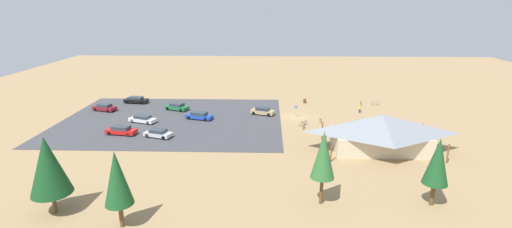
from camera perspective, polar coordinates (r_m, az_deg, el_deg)
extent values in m
plane|color=#9E7F56|center=(68.77, 6.10, -0.46)|extent=(160.00, 160.00, 0.00)
cube|color=#424247|center=(68.40, -12.68, -0.86)|extent=(38.72, 29.48, 0.05)
cube|color=beige|center=(55.57, 18.40, -4.02)|extent=(12.98, 6.18, 2.67)
pyramid|color=gray|center=(54.72, 18.65, -1.42)|extent=(15.45, 8.65, 2.65)
cylinder|color=brown|center=(61.76, 24.07, -2.58)|extent=(0.20, 0.20, 2.67)
cylinder|color=brown|center=(57.73, 10.08, -2.62)|extent=(0.20, 0.20, 2.67)
cylinder|color=brown|center=(54.68, 27.23, -5.41)|extent=(0.20, 0.20, 2.67)
cylinder|color=brown|center=(50.09, 11.38, -5.75)|extent=(0.20, 0.20, 2.67)
cylinder|color=brown|center=(78.37, 7.43, 1.98)|extent=(0.60, 0.60, 0.90)
cylinder|color=#99999E|center=(68.44, 6.11, 0.42)|extent=(0.08, 0.08, 2.20)
cube|color=#1959B2|center=(68.22, 6.13, 1.06)|extent=(0.56, 0.04, 0.40)
cylinder|color=brown|center=(43.12, -28.39, -11.80)|extent=(0.40, 0.40, 2.15)
cone|color=#14421E|center=(41.49, -29.16, -6.86)|extent=(3.90, 3.90, 5.91)
cylinder|color=brown|center=(40.06, 9.94, -11.40)|extent=(0.36, 0.36, 2.98)
cone|color=#2D6633|center=(38.36, 10.24, -6.14)|extent=(2.45, 2.45, 4.98)
cylinder|color=brown|center=(43.35, 25.34, -10.99)|extent=(0.45, 0.45, 2.45)
cone|color=#194C23|center=(41.87, 25.96, -6.50)|extent=(2.53, 2.53, 4.91)
cylinder|color=brown|center=(38.11, -19.86, -14.30)|extent=(0.42, 0.42, 2.40)
cone|color=#194C23|center=(36.36, -20.46, -9.12)|extent=(2.61, 2.61, 5.22)
torus|color=black|center=(63.81, 6.89, -1.53)|extent=(0.60, 0.43, 0.70)
torus|color=black|center=(64.46, 7.62, -1.37)|extent=(0.60, 0.43, 0.70)
cylinder|color=black|center=(64.10, 7.26, -1.35)|extent=(0.82, 0.58, 0.04)
cylinder|color=black|center=(63.96, 7.13, -1.32)|extent=(0.04, 0.04, 0.37)
cube|color=black|center=(63.90, 7.14, -1.16)|extent=(0.21, 0.18, 0.05)
cylinder|color=black|center=(64.32, 7.56, -1.17)|extent=(0.04, 0.04, 0.50)
cylinder|color=black|center=(64.24, 7.57, -0.96)|extent=(0.30, 0.41, 0.03)
torus|color=black|center=(78.49, 15.74, 1.42)|extent=(0.16, 0.68, 0.68)
torus|color=black|center=(79.42, 15.70, 1.60)|extent=(0.16, 0.68, 0.68)
cylinder|color=yellow|center=(78.93, 15.72, 1.59)|extent=(0.19, 0.88, 0.04)
cylinder|color=yellow|center=(78.74, 15.74, 1.62)|extent=(0.04, 0.04, 0.40)
cube|color=black|center=(78.69, 15.75, 1.77)|extent=(0.11, 0.21, 0.05)
cylinder|color=yellow|center=(79.27, 15.71, 1.75)|extent=(0.04, 0.04, 0.46)
cylinder|color=black|center=(79.21, 15.73, 1.91)|extent=(0.48, 0.11, 0.03)
torus|color=black|center=(64.98, 19.63, -2.07)|extent=(0.45, 0.61, 0.72)
torus|color=black|center=(64.00, 19.33, -2.32)|extent=(0.45, 0.61, 0.72)
cylinder|color=#1E7F38|center=(64.45, 19.49, -2.09)|extent=(0.61, 0.82, 0.04)
cylinder|color=#1E7F38|center=(64.61, 19.55, -1.98)|extent=(0.04, 0.04, 0.39)
cube|color=black|center=(64.55, 19.57, -1.82)|extent=(0.18, 0.21, 0.05)
cylinder|color=#1E7F38|center=(64.03, 19.38, -2.10)|extent=(0.04, 0.04, 0.47)
cylinder|color=black|center=(63.96, 19.40, -1.90)|extent=(0.41, 0.31, 0.03)
torus|color=black|center=(65.18, 10.00, -1.29)|extent=(0.12, 0.67, 0.67)
torus|color=black|center=(66.18, 9.76, -1.00)|extent=(0.12, 0.67, 0.67)
cylinder|color=orange|center=(65.65, 9.88, -1.05)|extent=(0.15, 1.00, 0.04)
cylinder|color=orange|center=(65.44, 9.93, -1.03)|extent=(0.04, 0.04, 0.40)
cube|color=black|center=(65.38, 9.94, -0.86)|extent=(0.10, 0.21, 0.05)
cylinder|color=orange|center=(66.02, 9.79, -0.85)|extent=(0.04, 0.04, 0.44)
cylinder|color=black|center=(65.95, 9.80, -0.67)|extent=(0.48, 0.09, 0.03)
torus|color=black|center=(62.07, 7.24, -2.08)|extent=(0.24, 0.67, 0.69)
torus|color=black|center=(63.06, 7.43, -1.78)|extent=(0.24, 0.67, 0.69)
cylinder|color=#B7B7BC|center=(62.53, 7.34, -1.83)|extent=(0.32, 0.95, 0.04)
cylinder|color=#B7B7BC|center=(62.33, 7.31, -1.82)|extent=(0.04, 0.04, 0.37)
cube|color=black|center=(62.27, 7.32, -1.66)|extent=(0.13, 0.21, 0.05)
cylinder|color=#B7B7BC|center=(62.90, 7.42, -1.63)|extent=(0.04, 0.04, 0.42)
cylinder|color=black|center=(62.83, 7.43, -1.45)|extent=(0.47, 0.17, 0.03)
torus|color=black|center=(69.33, 20.03, -0.96)|extent=(0.44, 0.59, 0.69)
torus|color=black|center=(68.79, 20.70, -1.17)|extent=(0.44, 0.59, 0.69)
cylinder|color=#722D9E|center=(69.03, 20.37, -0.98)|extent=(0.57, 0.77, 0.04)
cylinder|color=#722D9E|center=(69.10, 20.26, -0.86)|extent=(0.04, 0.04, 0.42)
cube|color=black|center=(69.04, 20.28, -0.70)|extent=(0.18, 0.21, 0.05)
cylinder|color=#722D9E|center=(68.77, 20.65, -0.96)|extent=(0.04, 0.04, 0.48)
cylinder|color=black|center=(68.70, 20.67, -0.77)|extent=(0.41, 0.31, 0.03)
torus|color=black|center=(80.17, 18.11, 1.55)|extent=(0.71, 0.12, 0.71)
torus|color=black|center=(79.78, 17.41, 1.54)|extent=(0.71, 0.12, 0.71)
cylinder|color=silver|center=(79.94, 17.77, 1.62)|extent=(0.96, 0.14, 0.04)
cylinder|color=silver|center=(80.00, 17.90, 1.67)|extent=(0.04, 0.04, 0.37)
cube|color=black|center=(79.95, 17.91, 1.80)|extent=(0.21, 0.10, 0.05)
cylinder|color=silver|center=(79.76, 17.49, 1.68)|extent=(0.04, 0.04, 0.42)
cylinder|color=black|center=(79.71, 17.51, 1.83)|extent=(0.09, 0.48, 0.03)
cube|color=red|center=(62.91, -19.87, -2.49)|extent=(5.01, 2.48, 0.62)
cube|color=#2D3842|center=(62.73, -19.92, -1.99)|extent=(2.89, 1.93, 0.55)
cylinder|color=black|center=(63.23, -21.46, -2.77)|extent=(0.67, 0.32, 0.64)
cylinder|color=black|center=(64.41, -20.76, -2.34)|extent=(0.67, 0.32, 0.64)
cylinder|color=black|center=(61.56, -18.90, -3.01)|extent=(0.67, 0.32, 0.64)
cylinder|color=black|center=(62.77, -18.23, -2.57)|extent=(0.67, 0.32, 0.64)
cube|color=#1E42B2|center=(67.60, -8.66, -0.37)|extent=(5.10, 3.08, 0.58)
cube|color=#2D3842|center=(67.43, -8.68, 0.09)|extent=(3.02, 2.27, 0.55)
cylinder|color=black|center=(67.73, -10.18, -0.58)|extent=(0.68, 0.39, 0.64)
cylinder|color=black|center=(69.04, -9.57, -0.21)|extent=(0.68, 0.39, 0.64)
cylinder|color=black|center=(66.28, -7.70, -0.85)|extent=(0.68, 0.39, 0.64)
cylinder|color=black|center=(67.62, -7.13, -0.47)|extent=(0.68, 0.39, 0.64)
cube|color=#1E6B3D|center=(74.11, -11.98, 0.99)|extent=(4.92, 3.53, 0.60)
cube|color=#2D3842|center=(73.95, -12.01, 1.42)|extent=(2.99, 2.53, 0.56)
cylinder|color=black|center=(74.44, -13.31, 0.81)|extent=(0.67, 0.45, 0.64)
cylinder|color=black|center=(75.71, -12.53, 1.13)|extent=(0.67, 0.45, 0.64)
cylinder|color=black|center=(72.62, -11.38, 0.53)|extent=(0.67, 0.45, 0.64)
cylinder|color=black|center=(73.92, -10.62, 0.86)|extent=(0.67, 0.45, 0.64)
cube|color=#BCBCC1|center=(59.98, -14.69, -2.98)|extent=(4.65, 3.07, 0.56)
cube|color=#2D3842|center=(59.81, -14.72, -2.49)|extent=(2.79, 2.28, 0.52)
cylinder|color=black|center=(60.23, -16.26, -3.20)|extent=(0.68, 0.41, 0.64)
cylinder|color=black|center=(61.47, -15.38, -2.73)|extent=(0.68, 0.41, 0.64)
cylinder|color=black|center=(58.63, -13.93, -3.57)|extent=(0.68, 0.41, 0.64)
cylinder|color=black|center=(59.90, -13.08, -3.07)|extent=(0.68, 0.41, 0.64)
cube|color=tan|center=(69.52, 1.02, 0.34)|extent=(4.66, 3.11, 0.65)
cube|color=#2D3842|center=(69.35, 1.03, 0.83)|extent=(2.80, 2.26, 0.58)
cylinder|color=black|center=(69.44, -0.33, 0.13)|extent=(0.68, 0.43, 0.64)
cylinder|color=black|center=(70.77, 0.13, 0.45)|extent=(0.68, 0.43, 0.64)
cylinder|color=black|center=(68.42, 1.95, -0.14)|extent=(0.68, 0.43, 0.64)
cylinder|color=black|center=(69.77, 2.37, 0.19)|extent=(0.68, 0.43, 0.64)
cube|color=white|center=(67.94, -16.90, -0.84)|extent=(5.10, 3.24, 0.56)
cube|color=#2D3842|center=(67.79, -16.94, -0.42)|extent=(3.04, 2.35, 0.49)
cylinder|color=black|center=(68.39, -18.37, -1.02)|extent=(0.68, 0.42, 0.64)
cylinder|color=black|center=(69.54, -17.57, -0.65)|extent=(0.68, 0.42, 0.64)
cylinder|color=black|center=(66.44, -16.18, -1.33)|extent=(0.68, 0.42, 0.64)
cylinder|color=black|center=(67.63, -15.40, -0.95)|extent=(0.68, 0.42, 0.64)
cube|color=black|center=(81.39, -17.82, 1.97)|extent=(4.97, 2.39, 0.66)
cube|color=#2D3842|center=(81.25, -17.85, 2.36)|extent=(2.86, 1.92, 0.48)
cylinder|color=black|center=(81.49, -19.08, 1.70)|extent=(0.66, 0.30, 0.64)
cylinder|color=black|center=(82.86, -18.57, 1.99)|extent=(0.66, 0.30, 0.64)
cylinder|color=black|center=(80.04, -17.01, 1.63)|extent=(0.66, 0.30, 0.64)
cylinder|color=black|center=(81.44, -16.53, 1.92)|extent=(0.66, 0.30, 0.64)
cube|color=maroon|center=(77.65, -22.10, 0.84)|extent=(4.81, 3.07, 0.64)
cube|color=#2D3842|center=(77.50, -22.14, 1.25)|extent=(2.87, 2.27, 0.53)
cylinder|color=black|center=(78.14, -23.30, 0.62)|extent=(0.68, 0.40, 0.64)
cylinder|color=black|center=(79.26, -22.54, 0.93)|extent=(0.68, 0.40, 0.64)
cylinder|color=black|center=(76.15, -21.60, 0.42)|extent=(0.68, 0.40, 0.64)
cylinder|color=black|center=(77.31, -20.85, 0.74)|extent=(0.68, 0.40, 0.64)
cube|color=#2D3347|center=(73.61, 15.54, 0.49)|extent=(0.36, 0.39, 0.80)
cylinder|color=yellow|center=(73.42, 15.58, 1.02)|extent=(0.36, 0.36, 0.63)
sphere|color=tan|center=(73.31, 15.61, 1.35)|extent=(0.24, 0.24, 0.24)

